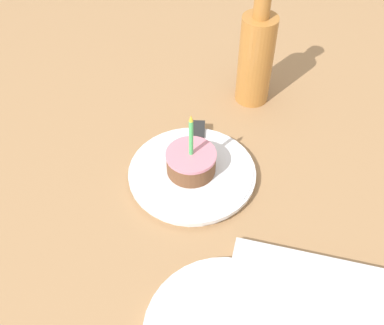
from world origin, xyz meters
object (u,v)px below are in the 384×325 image
marble_board (315,315)px  plate (192,174)px  fork (197,146)px  bottle (256,57)px  cake_slice (191,162)px

marble_board → plate: bearing=-42.6°
fork → bottle: size_ratio=0.66×
bottle → marble_board: 0.49m
fork → marble_board: 0.35m
cake_slice → bottle: size_ratio=0.50×
fork → marble_board: bearing=131.0°
marble_board → bottle: bearing=-70.6°
marble_board → cake_slice: bearing=-42.2°
plate → bottle: size_ratio=0.90×
cake_slice → fork: size_ratio=0.77×
bottle → marble_board: bottle is taller
cake_slice → bottle: bottle is taller
cake_slice → marble_board: 0.31m
plate → marble_board: size_ratio=0.88×
cake_slice → fork: cake_slice is taller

